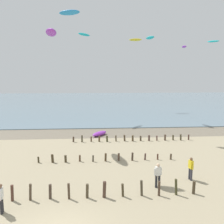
{
  "coord_description": "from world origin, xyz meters",
  "views": [
    {
      "loc": [
        2.01,
        -10.04,
        7.57
      ],
      "look_at": [
        3.35,
        10.41,
        4.4
      ],
      "focal_mm": 37.62,
      "sensor_mm": 36.0,
      "label": 1
    }
  ],
  "objects": [
    {
      "name": "kite_aloft_3",
      "position": [
        11.01,
        29.94,
        13.85
      ],
      "size": [
        1.45,
        2.67,
        0.56
      ],
      "primitive_type": "ellipsoid",
      "rotation": [
        0.2,
        0.0,
        1.81
      ],
      "color": "#19B2B7"
    },
    {
      "name": "wet_sand_strip",
      "position": [
        0.0,
        20.5,
        0.0
      ],
      "size": [
        120.0,
        5.25,
        0.01
      ],
      "primitive_type": "cube",
      "color": "#7A6D59",
      "rests_on": "ground"
    },
    {
      "name": "kite_aloft_1",
      "position": [
        -2.74,
        16.1,
        12.09
      ],
      "size": [
        2.1,
        3.62,
        0.87
      ],
      "primitive_type": "ellipsoid",
      "rotation": [
        -0.33,
        0.0,
        4.99
      ],
      "color": "purple"
    },
    {
      "name": "kite_aloft_6",
      "position": [
        18.64,
        34.65,
        13.01
      ],
      "size": [
        1.04,
        2.25,
        0.47
      ],
      "primitive_type": "ellipsoid",
      "rotation": [
        0.19,
        0.0,
        1.43
      ],
      "color": "purple"
    },
    {
      "name": "groyne_far",
      "position": [
        6.07,
        16.39,
        0.34
      ],
      "size": [
        13.84,
        0.36,
        0.8
      ],
      "color": "#46372A",
      "rests_on": "ground"
    },
    {
      "name": "kite_aloft_7",
      "position": [
        0.06,
        30.28,
        14.3
      ],
      "size": [
        2.41,
        2.47,
        0.69
      ],
      "primitive_type": "ellipsoid",
      "rotation": [
        0.4,
        0.0,
        0.81
      ],
      "color": "#19B2B7"
    },
    {
      "name": "kite_aloft_8",
      "position": [
        -0.18,
        10.59,
        12.75
      ],
      "size": [
        1.99,
        1.3,
        0.49
      ],
      "primitive_type": "ellipsoid",
      "rotation": [
        -0.36,
        0.0,
        5.91
      ],
      "color": "#2384D1"
    },
    {
      "name": "kite_aloft_2",
      "position": [
        21.77,
        29.68,
        13.32
      ],
      "size": [
        1.94,
        1.62,
        0.43
      ],
      "primitive_type": "ellipsoid",
      "rotation": [
        -0.23,
        0.0,
        2.54
      ],
      "color": "#19B2B7"
    },
    {
      "name": "person_far_down_beach",
      "position": [
        -3.32,
        2.41,
        0.92
      ],
      "size": [
        0.29,
        0.56,
        1.71
      ],
      "color": "#232328",
      "rests_on": "ground"
    },
    {
      "name": "groyne_near",
      "position": [
        2.41,
        3.74,
        0.49
      ],
      "size": [
        11.61,
        0.31,
        1.07
      ],
      "color": "#4D3127",
      "rests_on": "ground"
    },
    {
      "name": "groyne_mid",
      "position": [
        2.22,
        10.06,
        0.32
      ],
      "size": [
        12.05,
        0.32,
        0.74
      ],
      "color": "#3F3724",
      "rests_on": "ground"
    },
    {
      "name": "person_by_waterline",
      "position": [
        8.82,
        5.83,
        0.92
      ],
      "size": [
        0.29,
        0.56,
        1.71
      ],
      "color": "#383842",
      "rests_on": "ground"
    },
    {
      "name": "kite_aloft_0",
      "position": [
        10.56,
        42.3,
        15.32
      ],
      "size": [
        2.83,
        1.4,
        0.7
      ],
      "primitive_type": "ellipsoid",
      "rotation": [
        -0.34,
        0.0,
        6.11
      ],
      "color": "yellow"
    },
    {
      "name": "person_left_flank",
      "position": [
        6.12,
        4.83,
        0.92
      ],
      "size": [
        0.56,
        0.29,
        1.71
      ],
      "color": "#232328",
      "rests_on": "ground"
    },
    {
      "name": "sea",
      "position": [
        0.0,
        58.12,
        0.05
      ],
      "size": [
        160.0,
        70.0,
        0.1
      ],
      "primitive_type": "cube",
      "color": "slate",
      "rests_on": "ground"
    },
    {
      "name": "grounded_kite",
      "position": [
        2.34,
        19.21,
        0.25
      ],
      "size": [
        2.32,
        2.56,
        0.51
      ],
      "primitive_type": "ellipsoid",
      "rotation": [
        0.0,
        0.0,
        0.89
      ],
      "color": "purple",
      "rests_on": "ground"
    }
  ]
}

